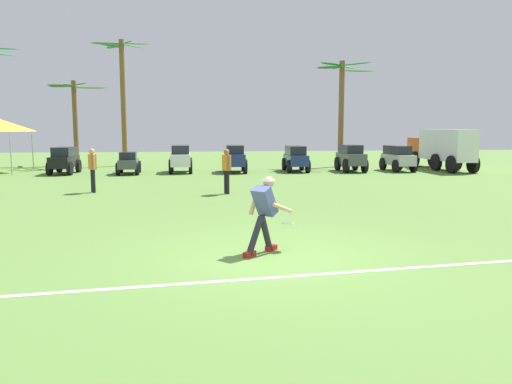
% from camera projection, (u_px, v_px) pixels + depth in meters
% --- Properties ---
extents(ground_plane, '(80.00, 80.00, 0.00)m').
position_uv_depth(ground_plane, '(274.00, 258.00, 8.85)').
color(ground_plane, '#597E39').
extents(field_line_paint, '(27.16, 3.04, 0.01)m').
position_uv_depth(field_line_paint, '(286.00, 277.00, 7.71)').
color(field_line_paint, white).
rests_on(field_line_paint, ground_plane).
extents(frisbee_thrower, '(1.00, 0.70, 1.40)m').
position_uv_depth(frisbee_thrower, '(264.00, 210.00, 9.11)').
color(frisbee_thrower, '#23232D').
rests_on(frisbee_thrower, ground_plane).
extents(frisbee_in_flight, '(0.28, 0.28, 0.09)m').
position_uv_depth(frisbee_in_flight, '(288.00, 224.00, 9.37)').
color(frisbee_in_flight, white).
extents(teammate_near_sideline, '(0.33, 0.47, 1.56)m').
position_uv_depth(teammate_near_sideline, '(92.00, 166.00, 17.63)').
color(teammate_near_sideline, black).
rests_on(teammate_near_sideline, ground_plane).
extents(teammate_midfield, '(0.31, 0.48, 1.56)m').
position_uv_depth(teammate_midfield, '(227.00, 167.00, 17.26)').
color(teammate_midfield, black).
rests_on(teammate_midfield, ground_plane).
extents(parked_car_slot_a, '(1.18, 2.42, 1.34)m').
position_uv_depth(parked_car_slot_a, '(64.00, 159.00, 24.88)').
color(parked_car_slot_a, black).
rests_on(parked_car_slot_a, ground_plane).
extents(parked_car_slot_b, '(1.18, 2.24, 1.10)m').
position_uv_depth(parked_car_slot_b, '(129.00, 163.00, 24.83)').
color(parked_car_slot_b, '#474C51').
rests_on(parked_car_slot_b, ground_plane).
extents(parked_car_slot_c, '(1.19, 2.36, 1.40)m').
position_uv_depth(parked_car_slot_c, '(181.00, 158.00, 25.57)').
color(parked_car_slot_c, silver).
rests_on(parked_car_slot_c, ground_plane).
extents(parked_car_slot_d, '(1.23, 2.38, 1.40)m').
position_uv_depth(parked_car_slot_d, '(235.00, 158.00, 25.70)').
color(parked_car_slot_d, navy).
rests_on(parked_car_slot_d, ground_plane).
extents(parked_car_slot_e, '(1.19, 2.42, 1.34)m').
position_uv_depth(parked_car_slot_e, '(296.00, 158.00, 26.25)').
color(parked_car_slot_e, navy).
rests_on(parked_car_slot_e, ground_plane).
extents(parked_car_slot_f, '(1.17, 2.35, 1.40)m').
position_uv_depth(parked_car_slot_f, '(351.00, 157.00, 26.18)').
color(parked_car_slot_f, '#474C51').
rests_on(parked_car_slot_f, ground_plane).
extents(parked_car_slot_g, '(1.21, 2.43, 1.34)m').
position_uv_depth(parked_car_slot_g, '(398.00, 157.00, 26.51)').
color(parked_car_slot_g, '#B7BABF').
rests_on(parked_car_slot_g, ground_plane).
extents(box_truck, '(1.44, 5.91, 2.20)m').
position_uv_depth(box_truck, '(441.00, 147.00, 27.31)').
color(box_truck, '#CC4C19').
rests_on(box_truck, ground_plane).
extents(palm_tree_left_of_centre, '(3.60, 3.43, 5.11)m').
position_uv_depth(palm_tree_left_of_centre, '(75.00, 110.00, 30.25)').
color(palm_tree_left_of_centre, brown).
rests_on(palm_tree_left_of_centre, ground_plane).
extents(palm_tree_right_of_centre, '(3.43, 2.96, 7.44)m').
position_uv_depth(palm_tree_right_of_centre, '(123.00, 91.00, 29.65)').
color(palm_tree_right_of_centre, brown).
rests_on(palm_tree_right_of_centre, ground_plane).
extents(palm_tree_far_right, '(3.58, 3.55, 6.13)m').
position_uv_depth(palm_tree_far_right, '(342.00, 101.00, 29.10)').
color(palm_tree_far_right, brown).
rests_on(palm_tree_far_right, ground_plane).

